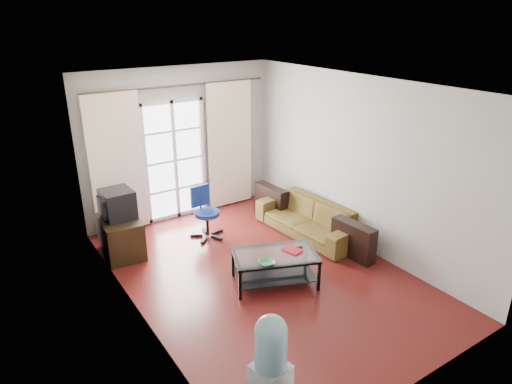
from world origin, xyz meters
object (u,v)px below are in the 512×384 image
task_chair (206,222)px  crt_tv (116,204)px  coffee_table (275,264)px  water_cooler (270,381)px  tv_stand (121,237)px  sofa (308,218)px

task_chair → crt_tv: bearing=164.8°
crt_tv → task_chair: bearing=-11.7°
coffee_table → crt_tv: (-1.50, 2.03, 0.53)m
crt_tv → task_chair: crt_tv is taller
crt_tv → coffee_table: bearing=-55.9°
water_cooler → crt_tv: bearing=78.3°
tv_stand → coffee_table: bearing=-48.8°
tv_stand → task_chair: 1.40m
sofa → coffee_table: sofa is taller
sofa → crt_tv: size_ratio=3.94×
crt_tv → water_cooler: size_ratio=0.38×
coffee_table → crt_tv: bearing=126.4°
tv_stand → task_chair: size_ratio=0.95×
tv_stand → water_cooler: 4.05m
sofa → water_cooler: water_cooler is taller
crt_tv → sofa: bearing=-23.4°
tv_stand → crt_tv: (0.00, 0.05, 0.52)m
tv_stand → water_cooler: water_cooler is taller
sofa → coffee_table: (-1.37, -0.93, 0.01)m
sofa → crt_tv: (-2.87, 1.11, 0.54)m
coffee_table → task_chair: (-0.11, 1.80, -0.04)m
task_chair → water_cooler: bearing=-115.9°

